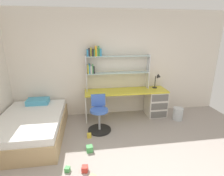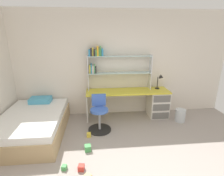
% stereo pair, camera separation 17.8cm
% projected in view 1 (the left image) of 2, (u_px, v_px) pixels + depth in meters
% --- Properties ---
extents(room_shell, '(6.03, 6.18, 2.69)m').
position_uv_depth(room_shell, '(50.00, 79.00, 3.07)').
color(room_shell, silver).
rests_on(room_shell, ground_plane).
extents(desk, '(2.10, 0.55, 0.73)m').
position_uv_depth(desk, '(147.00, 101.00, 4.59)').
color(desk, gold).
rests_on(desk, ground_plane).
extents(bookshelf_hutch, '(1.62, 0.22, 1.10)m').
position_uv_depth(bookshelf_hutch, '(108.00, 63.00, 4.31)').
color(bookshelf_hutch, silver).
rests_on(bookshelf_hutch, desk).
extents(desk_lamp, '(0.20, 0.17, 0.38)m').
position_uv_depth(desk_lamp, '(158.00, 79.00, 4.54)').
color(desk_lamp, black).
rests_on(desk_lamp, desk).
extents(swivel_chair, '(0.52, 0.52, 0.81)m').
position_uv_depth(swivel_chair, '(99.00, 117.00, 3.89)').
color(swivel_chair, black).
rests_on(swivel_chair, ground_plane).
extents(bed_platform, '(1.29, 1.87, 0.60)m').
position_uv_depth(bed_platform, '(31.00, 126.00, 3.65)').
color(bed_platform, tan).
rests_on(bed_platform, ground_plane).
extents(waste_bin, '(0.25, 0.25, 0.32)m').
position_uv_depth(waste_bin, '(178.00, 114.00, 4.42)').
color(waste_bin, silver).
rests_on(waste_bin, ground_plane).
extents(toy_block_green_1, '(0.09, 0.09, 0.08)m').
position_uv_depth(toy_block_green_1, '(67.00, 169.00, 2.76)').
color(toy_block_green_1, '#479E51').
rests_on(toy_block_green_1, ground_plane).
extents(toy_block_red_3, '(0.11, 0.11, 0.10)m').
position_uv_depth(toy_block_red_3, '(85.00, 169.00, 2.76)').
color(toy_block_red_3, red).
rests_on(toy_block_red_3, ground_plane).
extents(toy_block_yellow_4, '(0.09, 0.09, 0.09)m').
position_uv_depth(toy_block_yellow_4, '(89.00, 136.00, 3.67)').
color(toy_block_yellow_4, gold).
rests_on(toy_block_yellow_4, ground_plane).
extents(toy_block_green_5, '(0.13, 0.13, 0.11)m').
position_uv_depth(toy_block_green_5, '(90.00, 149.00, 3.22)').
color(toy_block_green_5, '#479E51').
rests_on(toy_block_green_5, ground_plane).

